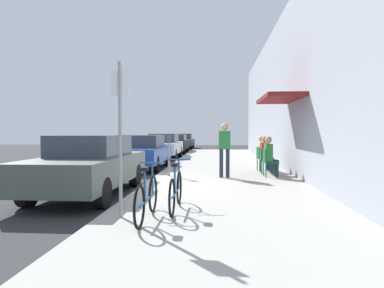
# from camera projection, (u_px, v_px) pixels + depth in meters

# --- Properties ---
(ground_plane) EXTENTS (60.00, 60.00, 0.00)m
(ground_plane) POSITION_uv_depth(u_px,v_px,m) (145.00, 187.00, 9.36)
(ground_plane) COLOR #2D2D30
(sidewalk_slab) EXTENTS (4.50, 32.00, 0.12)m
(sidewalk_slab) POSITION_uv_depth(u_px,v_px,m) (224.00, 177.00, 11.18)
(sidewalk_slab) COLOR #9E9B93
(sidewalk_slab) RESTS_ON ground_plane
(building_facade) EXTENTS (1.40, 32.00, 6.14)m
(building_facade) POSITION_uv_depth(u_px,v_px,m) (299.00, 85.00, 10.89)
(building_facade) COLOR #999EA8
(building_facade) RESTS_ON ground_plane
(parked_car_0) EXTENTS (1.80, 4.40, 1.47)m
(parked_car_0) POSITION_uv_depth(u_px,v_px,m) (90.00, 164.00, 8.21)
(parked_car_0) COLOR #47514C
(parked_car_0) RESTS_ON ground_plane
(parked_car_1) EXTENTS (1.80, 4.40, 1.41)m
(parked_car_1) POSITION_uv_depth(u_px,v_px,m) (143.00, 151.00, 14.06)
(parked_car_1) COLOR navy
(parked_car_1) RESTS_ON ground_plane
(parked_car_2) EXTENTS (1.80, 4.40, 1.44)m
(parked_car_2) POSITION_uv_depth(u_px,v_px,m) (164.00, 146.00, 19.58)
(parked_car_2) COLOR silver
(parked_car_2) RESTS_ON ground_plane
(parked_car_3) EXTENTS (1.80, 4.40, 1.33)m
(parked_car_3) POSITION_uv_depth(u_px,v_px,m) (175.00, 143.00, 24.85)
(parked_car_3) COLOR black
(parked_car_3) RESTS_ON ground_plane
(parked_car_4) EXTENTS (1.80, 4.40, 1.37)m
(parked_car_4) POSITION_uv_depth(u_px,v_px,m) (183.00, 141.00, 30.92)
(parked_car_4) COLOR #47514C
(parked_car_4) RESTS_ON ground_plane
(parking_meter) EXTENTS (0.12, 0.10, 1.32)m
(parking_meter) POSITION_uv_depth(u_px,v_px,m) (169.00, 152.00, 10.88)
(parking_meter) COLOR slate
(parking_meter) RESTS_ON sidewalk_slab
(street_sign) EXTENTS (0.32, 0.06, 2.60)m
(street_sign) POSITION_uv_depth(u_px,v_px,m) (120.00, 127.00, 5.59)
(street_sign) COLOR gray
(street_sign) RESTS_ON sidewalk_slab
(bicycle_0) EXTENTS (0.46, 1.71, 0.90)m
(bicycle_0) POSITION_uv_depth(u_px,v_px,m) (147.00, 198.00, 5.45)
(bicycle_0) COLOR black
(bicycle_0) RESTS_ON sidewalk_slab
(bicycle_1) EXTENTS (0.46, 1.71, 0.90)m
(bicycle_1) POSITION_uv_depth(u_px,v_px,m) (176.00, 191.00, 6.12)
(bicycle_1) COLOR black
(bicycle_1) RESTS_ON sidewalk_slab
(cafe_chair_0) EXTENTS (0.46, 0.46, 0.87)m
(cafe_chair_0) POSITION_uv_depth(u_px,v_px,m) (268.00, 161.00, 10.72)
(cafe_chair_0) COLOR #14592D
(cafe_chair_0) RESTS_ON sidewalk_slab
(seated_patron_0) EXTENTS (0.44, 0.37, 1.29)m
(seated_patron_0) POSITION_uv_depth(u_px,v_px,m) (270.00, 155.00, 10.71)
(seated_patron_0) COLOR #232838
(seated_patron_0) RESTS_ON sidewalk_slab
(cafe_chair_1) EXTENTS (0.45, 0.45, 0.87)m
(cafe_chair_1) POSITION_uv_depth(u_px,v_px,m) (264.00, 159.00, 11.57)
(cafe_chair_1) COLOR #14592D
(cafe_chair_1) RESTS_ON sidewalk_slab
(seated_patron_1) EXTENTS (0.43, 0.36, 1.29)m
(seated_patron_1) POSITION_uv_depth(u_px,v_px,m) (266.00, 153.00, 11.56)
(seated_patron_1) COLOR #232838
(seated_patron_1) RESTS_ON sidewalk_slab
(cafe_chair_2) EXTENTS (0.49, 0.49, 0.87)m
(cafe_chair_2) POSITION_uv_depth(u_px,v_px,m) (261.00, 157.00, 12.37)
(cafe_chair_2) COLOR #14592D
(cafe_chair_2) RESTS_ON sidewalk_slab
(seated_patron_2) EXTENTS (0.46, 0.40, 1.29)m
(seated_patron_2) POSITION_uv_depth(u_px,v_px,m) (263.00, 152.00, 12.37)
(seated_patron_2) COLOR #232838
(seated_patron_2) RESTS_ON sidewalk_slab
(pedestrian_standing) EXTENTS (0.36, 0.22, 1.70)m
(pedestrian_standing) POSITION_uv_depth(u_px,v_px,m) (225.00, 146.00, 10.47)
(pedestrian_standing) COLOR #232838
(pedestrian_standing) RESTS_ON sidewalk_slab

